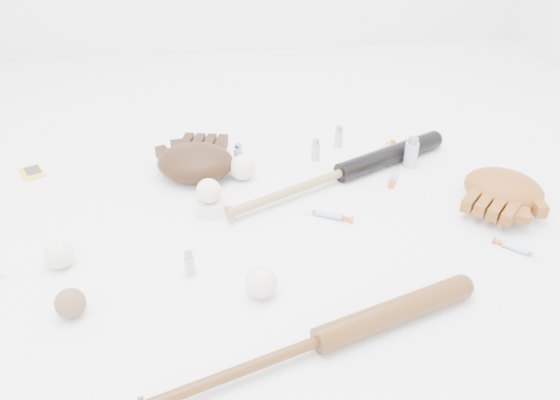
{
  "coord_description": "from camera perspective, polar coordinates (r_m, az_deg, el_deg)",
  "views": [
    {
      "loc": [
        -0.13,
        -1.21,
        0.89
      ],
      "look_at": [
        0.05,
        0.03,
        0.06
      ],
      "focal_mm": 35.0,
      "sensor_mm": 36.0,
      "label": 1
    }
  ],
  "objects": [
    {
      "name": "bat_dark",
      "position": [
        1.7,
        6.51,
        2.87
      ],
      "size": [
        0.8,
        0.42,
        0.06
      ],
      "primitive_type": null,
      "rotation": [
        0.0,
        0.0,
        0.44
      ],
      "color": "black",
      "rests_on": "ground"
    },
    {
      "name": "bat_wood",
      "position": [
        1.16,
        4.22,
        -14.42
      ],
      "size": [
        0.77,
        0.29,
        0.06
      ],
      "primitive_type": null,
      "rotation": [
        0.0,
        0.0,
        0.31
      ],
      "color": "brown",
      "rests_on": "ground"
    },
    {
      "name": "glove_dark",
      "position": [
        1.72,
        -8.84,
        3.97
      ],
      "size": [
        0.34,
        0.34,
        0.1
      ],
      "primitive_type": null,
      "rotation": [
        0.0,
        0.0,
        -0.25
      ],
      "color": "#331C0E",
      "rests_on": "ground"
    },
    {
      "name": "glove_tan",
      "position": [
        1.7,
        22.33,
        1.1
      ],
      "size": [
        0.38,
        0.38,
        0.1
      ],
      "primitive_type": null,
      "rotation": [
        0.0,
        0.0,
        2.37
      ],
      "color": "brown",
      "rests_on": "ground"
    },
    {
      "name": "trading_card",
      "position": [
        1.91,
        -24.48,
        2.63
      ],
      "size": [
        0.1,
        0.11,
        0.01
      ],
      "primitive_type": "cube",
      "rotation": [
        0.0,
        0.0,
        0.47
      ],
      "color": "yellow",
      "rests_on": "ground"
    },
    {
      "name": "pedestal",
      "position": [
        1.56,
        -7.32,
        -0.72
      ],
      "size": [
        0.08,
        0.08,
        0.04
      ],
      "primitive_type": "cube",
      "rotation": [
        0.0,
        0.0,
        -0.08
      ],
      "color": "white",
      "rests_on": "ground"
    },
    {
      "name": "baseball_on_pedestal",
      "position": [
        1.53,
        -7.46,
        0.96
      ],
      "size": [
        0.07,
        0.07,
        0.07
      ],
      "primitive_type": "sphere",
      "color": "white",
      "rests_on": "pedestal"
    },
    {
      "name": "baseball_left",
      "position": [
        1.46,
        -22.08,
        -5.28
      ],
      "size": [
        0.07,
        0.07,
        0.07
      ],
      "primitive_type": "sphere",
      "color": "white",
      "rests_on": "ground"
    },
    {
      "name": "baseball_upper",
      "position": [
        1.7,
        -3.96,
        3.41
      ],
      "size": [
        0.08,
        0.08,
        0.08
      ],
      "primitive_type": "sphere",
      "color": "white",
      "rests_on": "ground"
    },
    {
      "name": "baseball_mid",
      "position": [
        1.27,
        -1.97,
        -8.58
      ],
      "size": [
        0.08,
        0.08,
        0.08
      ],
      "primitive_type": "sphere",
      "color": "white",
      "rests_on": "ground"
    },
    {
      "name": "baseball_aged",
      "position": [
        1.31,
        -21.06,
        -10.02
      ],
      "size": [
        0.07,
        0.07,
        0.07
      ],
      "primitive_type": "sphere",
      "color": "brown",
      "rests_on": "ground"
    },
    {
      "name": "syringe_1",
      "position": [
        1.54,
        5.13,
        -1.54
      ],
      "size": [
        0.16,
        0.1,
        0.02
      ],
      "primitive_type": null,
      "rotation": [
        0.0,
        0.0,
        2.66
      ],
      "color": "#ADBCC6",
      "rests_on": "ground"
    },
    {
      "name": "syringe_2",
      "position": [
        1.75,
        11.88,
        2.48
      ],
      "size": [
        0.1,
        0.15,
        0.02
      ],
      "primitive_type": null,
      "rotation": [
        0.0,
        0.0,
        1.08
      ],
      "color": "#ADBCC6",
      "rests_on": "ground"
    },
    {
      "name": "syringe_3",
      "position": [
        1.54,
        23.41,
        -4.64
      ],
      "size": [
        0.11,
        0.12,
        0.02
      ],
      "primitive_type": null,
      "rotation": [
        0.0,
        0.0,
        -0.79
      ],
      "color": "#ADBCC6",
      "rests_on": "ground"
    },
    {
      "name": "syringe_4",
      "position": [
        1.89,
        10.57,
        5.18
      ],
      "size": [
        0.15,
        0.13,
        0.02
      ],
      "primitive_type": null,
      "rotation": [
        0.0,
        0.0,
        3.83
      ],
      "color": "#ADBCC6",
      "rests_on": "ground"
    },
    {
      "name": "vial_0",
      "position": [
        1.9,
        6.15,
        6.62
      ],
      "size": [
        0.03,
        0.03,
        0.07
      ],
      "primitive_type": "cylinder",
      "color": "#AEB7BF",
      "rests_on": "ground"
    },
    {
      "name": "vial_1",
      "position": [
        1.81,
        3.75,
        5.25
      ],
      "size": [
        0.03,
        0.03,
        0.07
      ],
      "primitive_type": "cylinder",
      "color": "#AEB7BF",
      "rests_on": "ground"
    },
    {
      "name": "vial_2",
      "position": [
        1.78,
        -4.35,
        4.78
      ],
      "size": [
        0.03,
        0.03,
        0.07
      ],
      "primitive_type": "cylinder",
      "color": "#AEB7BF",
      "rests_on": "ground"
    },
    {
      "name": "vial_3",
      "position": [
        1.81,
        13.56,
        4.87
      ],
      "size": [
        0.04,
        0.04,
        0.1
      ],
      "primitive_type": "cylinder",
      "color": "#AEB7BF",
      "rests_on": "ground"
    },
    {
      "name": "vial_4",
      "position": [
        1.35,
        -9.44,
        -6.56
      ],
      "size": [
        0.03,
        0.03,
        0.07
      ],
      "primitive_type": "cylinder",
      "color": "#AEB7BF",
      "rests_on": "ground"
    }
  ]
}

